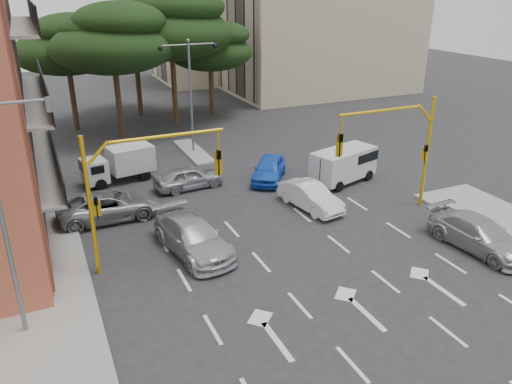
{
  "coord_description": "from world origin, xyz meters",
  "views": [
    {
      "loc": [
        -10.0,
        -17.23,
        11.27
      ],
      "look_at": [
        -0.5,
        3.88,
        1.6
      ],
      "focal_mm": 35.0,
      "sensor_mm": 36.0,
      "label": 1
    }
  ],
  "objects_px": {
    "car_white_hatch": "(310,196)",
    "van_white": "(343,166)",
    "signal_mast_right": "(402,141)",
    "car_blue_compact": "(269,169)",
    "street_lamp_center": "(190,77)",
    "car_silver_wagon": "(193,237)",
    "car_silver_cross_b": "(189,177)",
    "box_truck_a": "(119,165)",
    "street_lamp_left": "(7,209)",
    "car_silver_parked": "(479,234)",
    "car_silver_cross_a": "(109,206)",
    "signal_mast_left": "(134,181)"
  },
  "relations": [
    {
      "from": "car_silver_cross_b",
      "to": "street_lamp_left",
      "type": "bearing_deg",
      "value": 134.86
    },
    {
      "from": "street_lamp_left",
      "to": "van_white",
      "type": "bearing_deg",
      "value": 23.29
    },
    {
      "from": "signal_mast_right",
      "to": "street_lamp_center",
      "type": "height_order",
      "value": "street_lamp_center"
    },
    {
      "from": "signal_mast_right",
      "to": "van_white",
      "type": "relative_size",
      "value": 1.43
    },
    {
      "from": "car_silver_cross_a",
      "to": "van_white",
      "type": "xyz_separation_m",
      "value": [
        13.91,
        -0.52,
        0.32
      ]
    },
    {
      "from": "car_white_hatch",
      "to": "signal_mast_left",
      "type": "bearing_deg",
      "value": -177.64
    },
    {
      "from": "car_white_hatch",
      "to": "van_white",
      "type": "bearing_deg",
      "value": 24.11
    },
    {
      "from": "signal_mast_left",
      "to": "car_silver_parked",
      "type": "distance_m",
      "value": 15.56
    },
    {
      "from": "car_silver_cross_a",
      "to": "box_truck_a",
      "type": "bearing_deg",
      "value": -16.62
    },
    {
      "from": "street_lamp_center",
      "to": "box_truck_a",
      "type": "relative_size",
      "value": 1.8
    },
    {
      "from": "car_silver_wagon",
      "to": "car_silver_parked",
      "type": "bearing_deg",
      "value": -32.01
    },
    {
      "from": "signal_mast_right",
      "to": "car_silver_wagon",
      "type": "height_order",
      "value": "signal_mast_right"
    },
    {
      "from": "street_lamp_left",
      "to": "street_lamp_center",
      "type": "relative_size",
      "value": 1.03
    },
    {
      "from": "car_blue_compact",
      "to": "van_white",
      "type": "bearing_deg",
      "value": 6.66
    },
    {
      "from": "car_white_hatch",
      "to": "van_white",
      "type": "relative_size",
      "value": 0.99
    },
    {
      "from": "car_silver_parked",
      "to": "car_silver_wagon",
      "type": "bearing_deg",
      "value": 151.96
    },
    {
      "from": "street_lamp_center",
      "to": "car_blue_compact",
      "type": "distance_m",
      "value": 8.94
    },
    {
      "from": "signal_mast_right",
      "to": "car_blue_compact",
      "type": "bearing_deg",
      "value": 121.25
    },
    {
      "from": "car_silver_cross_a",
      "to": "box_truck_a",
      "type": "relative_size",
      "value": 1.21
    },
    {
      "from": "car_silver_cross_a",
      "to": "box_truck_a",
      "type": "height_order",
      "value": "box_truck_a"
    },
    {
      "from": "signal_mast_left",
      "to": "street_lamp_center",
      "type": "height_order",
      "value": "street_lamp_center"
    },
    {
      "from": "car_white_hatch",
      "to": "street_lamp_left",
      "type": "bearing_deg",
      "value": -170.19
    },
    {
      "from": "signal_mast_right",
      "to": "box_truck_a",
      "type": "xyz_separation_m",
      "value": [
        -12.66,
        10.45,
        -2.82
      ]
    },
    {
      "from": "car_silver_wagon",
      "to": "van_white",
      "type": "relative_size",
      "value": 1.25
    },
    {
      "from": "car_blue_compact",
      "to": "car_silver_cross_b",
      "type": "distance_m",
      "value": 5.0
    },
    {
      "from": "car_silver_parked",
      "to": "van_white",
      "type": "height_order",
      "value": "van_white"
    },
    {
      "from": "signal_mast_right",
      "to": "car_silver_parked",
      "type": "distance_m",
      "value": 5.94
    },
    {
      "from": "car_silver_parked",
      "to": "car_silver_cross_a",
      "type": "bearing_deg",
      "value": 140.55
    },
    {
      "from": "signal_mast_right",
      "to": "car_silver_parked",
      "type": "height_order",
      "value": "signal_mast_right"
    },
    {
      "from": "car_silver_cross_b",
      "to": "car_silver_parked",
      "type": "xyz_separation_m",
      "value": [
        9.92,
        -12.57,
        0.02
      ]
    },
    {
      "from": "car_silver_cross_a",
      "to": "street_lamp_left",
      "type": "bearing_deg",
      "value": 152.84
    },
    {
      "from": "box_truck_a",
      "to": "signal_mast_right",
      "type": "bearing_deg",
      "value": -139.93
    },
    {
      "from": "car_silver_wagon",
      "to": "car_blue_compact",
      "type": "bearing_deg",
      "value": 34.76
    },
    {
      "from": "car_silver_wagon",
      "to": "van_white",
      "type": "xyz_separation_m",
      "value": [
        11.03,
        4.58,
        0.29
      ]
    },
    {
      "from": "car_silver_cross_b",
      "to": "car_silver_parked",
      "type": "distance_m",
      "value": 16.01
    },
    {
      "from": "signal_mast_left",
      "to": "van_white",
      "type": "distance_m",
      "value": 14.51
    },
    {
      "from": "signal_mast_left",
      "to": "van_white",
      "type": "bearing_deg",
      "value": 19.36
    },
    {
      "from": "car_silver_parked",
      "to": "box_truck_a",
      "type": "height_order",
      "value": "box_truck_a"
    },
    {
      "from": "signal_mast_right",
      "to": "car_silver_wagon",
      "type": "relative_size",
      "value": 1.14
    },
    {
      "from": "street_lamp_center",
      "to": "car_white_hatch",
      "type": "relative_size",
      "value": 1.86
    },
    {
      "from": "car_blue_compact",
      "to": "street_lamp_left",
      "type": "bearing_deg",
      "value": -109.54
    },
    {
      "from": "street_lamp_left",
      "to": "car_silver_cross_a",
      "type": "height_order",
      "value": "street_lamp_left"
    },
    {
      "from": "car_silver_wagon",
      "to": "van_white",
      "type": "height_order",
      "value": "van_white"
    },
    {
      "from": "signal_mast_right",
      "to": "car_silver_cross_b",
      "type": "distance_m",
      "value": 12.3
    },
    {
      "from": "signal_mast_left",
      "to": "car_blue_compact",
      "type": "xyz_separation_m",
      "value": [
        9.43,
        6.88,
        -3.16
      ]
    },
    {
      "from": "signal_mast_right",
      "to": "car_silver_parked",
      "type": "xyz_separation_m",
      "value": [
        0.8,
        -4.96,
        -3.16
      ]
    },
    {
      "from": "van_white",
      "to": "car_silver_wagon",
      "type": "bearing_deg",
      "value": -84.05
    },
    {
      "from": "car_silver_parked",
      "to": "signal_mast_right",
      "type": "bearing_deg",
      "value": 94.07
    },
    {
      "from": "street_lamp_center",
      "to": "van_white",
      "type": "bearing_deg",
      "value": -54.54
    },
    {
      "from": "car_blue_compact",
      "to": "box_truck_a",
      "type": "bearing_deg",
      "value": -167.7
    }
  ]
}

